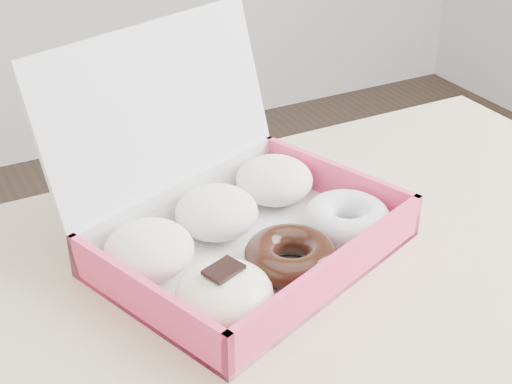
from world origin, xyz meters
name	(u,v)px	position (x,y,z in m)	size (l,w,h in m)	color
donut_box	(238,222)	(0.06, 0.17, 0.79)	(0.41, 0.39, 0.23)	silver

